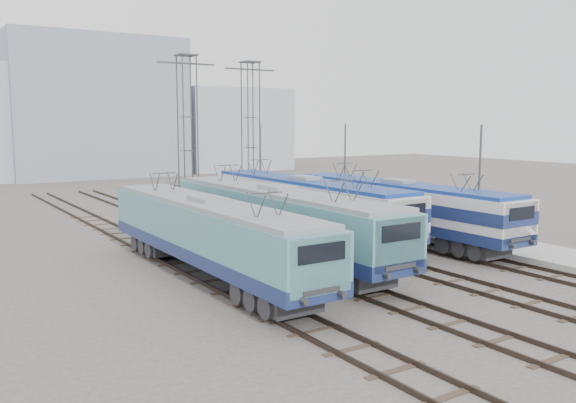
{
  "coord_description": "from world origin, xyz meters",
  "views": [
    {
      "loc": [
        -18.47,
        -20.43,
        7.15
      ],
      "look_at": [
        -0.78,
        7.0,
        2.87
      ],
      "focal_mm": 38.0,
      "sensor_mm": 36.0,
      "label": 1
    }
  ],
  "objects_px": {
    "locomotive_center_right": "(306,202)",
    "catenary_tower_west": "(188,129)",
    "locomotive_center_left": "(279,218)",
    "locomotive_far_right": "(400,205)",
    "mast_front": "(479,188)",
    "mast_rear": "(261,163)",
    "mast_mid": "(345,173)",
    "locomotive_far_left": "(210,232)",
    "catenary_tower_east": "(251,128)"
  },
  "relations": [
    {
      "from": "locomotive_far_right",
      "to": "catenary_tower_west",
      "type": "relative_size",
      "value": 1.44
    },
    {
      "from": "locomotive_far_right",
      "to": "mast_mid",
      "type": "bearing_deg",
      "value": 76.47
    },
    {
      "from": "locomotive_far_left",
      "to": "mast_rear",
      "type": "bearing_deg",
      "value": 54.79
    },
    {
      "from": "locomotive_center_right",
      "to": "mast_mid",
      "type": "distance_m",
      "value": 7.79
    },
    {
      "from": "locomotive_center_left",
      "to": "locomotive_far_right",
      "type": "bearing_deg",
      "value": 4.94
    },
    {
      "from": "locomotive_center_right",
      "to": "locomotive_far_right",
      "type": "distance_m",
      "value": 5.6
    },
    {
      "from": "catenary_tower_east",
      "to": "mast_front",
      "type": "bearing_deg",
      "value": -84.55
    },
    {
      "from": "locomotive_center_right",
      "to": "mast_front",
      "type": "xyz_separation_m",
      "value": [
        6.35,
        -7.65,
        1.19
      ]
    },
    {
      "from": "locomotive_far_right",
      "to": "catenary_tower_east",
      "type": "height_order",
      "value": "catenary_tower_east"
    },
    {
      "from": "catenary_tower_east",
      "to": "mast_rear",
      "type": "height_order",
      "value": "catenary_tower_east"
    },
    {
      "from": "mast_mid",
      "to": "mast_rear",
      "type": "distance_m",
      "value": 12.0
    },
    {
      "from": "mast_front",
      "to": "locomotive_far_left",
      "type": "bearing_deg",
      "value": 171.66
    },
    {
      "from": "locomotive_far_left",
      "to": "mast_mid",
      "type": "distance_m",
      "value": 18.23
    },
    {
      "from": "mast_front",
      "to": "mast_rear",
      "type": "relative_size",
      "value": 1.0
    },
    {
      "from": "catenary_tower_west",
      "to": "locomotive_center_right",
      "type": "bearing_deg",
      "value": -79.68
    },
    {
      "from": "locomotive_far_left",
      "to": "locomotive_center_left",
      "type": "xyz_separation_m",
      "value": [
        4.5,
        1.28,
        0.07
      ]
    },
    {
      "from": "locomotive_center_right",
      "to": "catenary_tower_west",
      "type": "relative_size",
      "value": 1.51
    },
    {
      "from": "locomotive_center_right",
      "to": "locomotive_far_right",
      "type": "height_order",
      "value": "locomotive_center_right"
    },
    {
      "from": "locomotive_center_left",
      "to": "mast_front",
      "type": "xyz_separation_m",
      "value": [
        10.85,
        -3.53,
        1.23
      ]
    },
    {
      "from": "mast_rear",
      "to": "catenary_tower_east",
      "type": "bearing_deg",
      "value": -136.4
    },
    {
      "from": "mast_mid",
      "to": "mast_rear",
      "type": "height_order",
      "value": "same"
    },
    {
      "from": "locomotive_far_left",
      "to": "mast_mid",
      "type": "bearing_deg",
      "value": 32.42
    },
    {
      "from": "locomotive_center_left",
      "to": "mast_rear",
      "type": "distance_m",
      "value": 23.2
    },
    {
      "from": "locomotive_far_left",
      "to": "catenary_tower_east",
      "type": "height_order",
      "value": "catenary_tower_east"
    },
    {
      "from": "locomotive_center_left",
      "to": "mast_mid",
      "type": "distance_m",
      "value": 13.82
    },
    {
      "from": "catenary_tower_west",
      "to": "mast_front",
      "type": "bearing_deg",
      "value": -66.73
    },
    {
      "from": "locomotive_far_left",
      "to": "catenary_tower_east",
      "type": "bearing_deg",
      "value": 56.14
    },
    {
      "from": "catenary_tower_east",
      "to": "mast_front",
      "type": "height_order",
      "value": "catenary_tower_east"
    },
    {
      "from": "locomotive_center_left",
      "to": "mast_front",
      "type": "relative_size",
      "value": 2.6
    },
    {
      "from": "catenary_tower_east",
      "to": "locomotive_far_right",
      "type": "bearing_deg",
      "value": -89.19
    },
    {
      "from": "mast_mid",
      "to": "mast_front",
      "type": "bearing_deg",
      "value": -90.0
    },
    {
      "from": "catenary_tower_west",
      "to": "locomotive_center_left",
      "type": "bearing_deg",
      "value": -97.78
    },
    {
      "from": "catenary_tower_west",
      "to": "mast_rear",
      "type": "distance_m",
      "value": 9.99
    },
    {
      "from": "locomotive_far_right",
      "to": "mast_front",
      "type": "xyz_separation_m",
      "value": [
        1.85,
        -4.31,
        1.29
      ]
    },
    {
      "from": "locomotive_center_right",
      "to": "locomotive_far_right",
      "type": "relative_size",
      "value": 1.05
    },
    {
      "from": "locomotive_center_left",
      "to": "locomotive_center_right",
      "type": "distance_m",
      "value": 6.1
    },
    {
      "from": "locomotive_far_left",
      "to": "locomotive_far_right",
      "type": "xyz_separation_m",
      "value": [
        13.5,
        2.06,
        0.02
      ]
    },
    {
      "from": "locomotive_far_right",
      "to": "mast_front",
      "type": "relative_size",
      "value": 2.47
    },
    {
      "from": "locomotive_far_left",
      "to": "locomotive_center_right",
      "type": "height_order",
      "value": "locomotive_center_right"
    },
    {
      "from": "catenary_tower_west",
      "to": "catenary_tower_east",
      "type": "relative_size",
      "value": 1.0
    },
    {
      "from": "catenary_tower_west",
      "to": "catenary_tower_east",
      "type": "height_order",
      "value": "same"
    },
    {
      "from": "locomotive_center_left",
      "to": "catenary_tower_west",
      "type": "relative_size",
      "value": 1.52
    },
    {
      "from": "locomotive_far_left",
      "to": "locomotive_center_left",
      "type": "bearing_deg",
      "value": 15.91
    },
    {
      "from": "locomotive_far_left",
      "to": "mast_front",
      "type": "height_order",
      "value": "mast_front"
    },
    {
      "from": "locomotive_far_left",
      "to": "locomotive_center_right",
      "type": "distance_m",
      "value": 10.49
    },
    {
      "from": "locomotive_center_right",
      "to": "catenary_tower_west",
      "type": "distance_m",
      "value": 13.28
    },
    {
      "from": "catenary_tower_west",
      "to": "catenary_tower_east",
      "type": "distance_m",
      "value": 6.8
    },
    {
      "from": "locomotive_far_left",
      "to": "locomotive_center_left",
      "type": "relative_size",
      "value": 0.97
    },
    {
      "from": "mast_mid",
      "to": "locomotive_far_right",
      "type": "bearing_deg",
      "value": -103.53
    },
    {
      "from": "locomotive_far_right",
      "to": "locomotive_far_left",
      "type": "bearing_deg",
      "value": -171.32
    }
  ]
}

